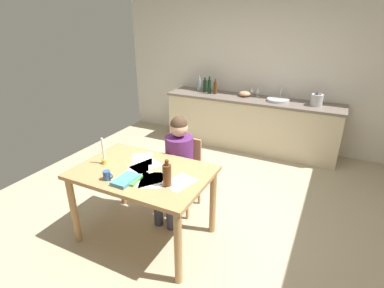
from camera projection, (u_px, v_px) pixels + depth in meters
name	position (u px, v px, depth m)	size (l,w,h in m)	color
ground_plane	(194.00, 215.00, 3.62)	(5.20, 5.20, 0.04)	tan
wall_back	(259.00, 71.00, 5.24)	(5.20, 0.12, 2.60)	silver
kitchen_counter	(250.00, 123.00, 5.28)	(2.98, 0.64, 0.90)	beige
dining_table	(143.00, 181.00, 2.99)	(1.33, 0.89, 0.80)	tan
chair_at_table	(183.00, 171.00, 3.60)	(0.41, 0.41, 0.87)	tan
person_seated	(177.00, 161.00, 3.40)	(0.33, 0.59, 1.19)	#592666
coffee_mug	(107.00, 175.00, 2.77)	(0.11, 0.07, 0.09)	#33598C
candlestick	(104.00, 157.00, 3.05)	(0.06, 0.06, 0.28)	gold
book_magazine	(126.00, 180.00, 2.74)	(0.16, 0.26, 0.03)	teal
book_cookery	(130.00, 179.00, 2.76)	(0.17, 0.19, 0.02)	#4DA64A
paper_letter	(142.00, 159.00, 3.18)	(0.21, 0.30, 0.00)	white
paper_bill	(138.00, 172.00, 2.92)	(0.21, 0.30, 0.00)	white
paper_envelope	(150.00, 179.00, 2.79)	(0.21, 0.30, 0.00)	white
paper_receipt	(152.00, 180.00, 2.78)	(0.21, 0.30, 0.00)	white
paper_notice	(180.00, 182.00, 2.74)	(0.21, 0.30, 0.00)	white
paper_flyer	(146.00, 166.00, 3.03)	(0.21, 0.30, 0.00)	white
wine_bottle_on_table	(167.00, 175.00, 2.65)	(0.08, 0.08, 0.25)	#593319
sink_unit	(278.00, 100.00, 4.91)	(0.36, 0.36, 0.24)	#B2B7BC
bottle_oil	(199.00, 85.00, 5.54)	(0.07, 0.07, 0.28)	#8C999E
bottle_vinegar	(205.00, 86.00, 5.47)	(0.07, 0.07, 0.26)	black
bottle_wine_red	(209.00, 86.00, 5.36)	(0.06, 0.06, 0.30)	black
bottle_sauce	(215.00, 87.00, 5.34)	(0.07, 0.07, 0.26)	#593319
mixing_bowl	(245.00, 94.00, 5.20)	(0.21, 0.21, 0.09)	tan
stovetop_kettle	(317.00, 100.00, 4.64)	(0.18, 0.18, 0.22)	#B7BABF
wine_glass_near_sink	(258.00, 90.00, 5.16)	(0.07, 0.07, 0.15)	silver
wine_glass_by_kettle	(252.00, 90.00, 5.20)	(0.07, 0.07, 0.15)	silver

